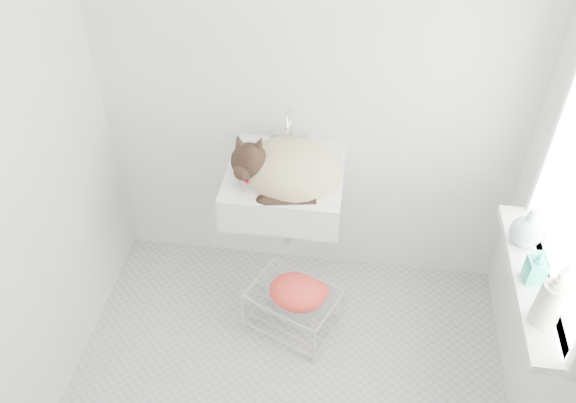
# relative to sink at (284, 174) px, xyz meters

# --- Properties ---
(floor) EXTENTS (2.20, 2.00, 0.02)m
(floor) POSITION_rel_sink_xyz_m (0.10, -0.74, -0.85)
(floor) COLOR #B3B3B3
(floor) RESTS_ON ground
(back_wall) EXTENTS (2.20, 0.02, 2.50)m
(back_wall) POSITION_rel_sink_xyz_m (0.10, 0.26, 0.40)
(back_wall) COLOR white
(back_wall) RESTS_ON ground
(windowsill) EXTENTS (0.16, 0.88, 0.04)m
(windowsill) POSITION_rel_sink_xyz_m (1.11, -0.54, -0.02)
(windowsill) COLOR white
(windowsill) RESTS_ON right_wall
(sink) EXTENTS (0.59, 0.51, 0.23)m
(sink) POSITION_rel_sink_xyz_m (0.00, 0.00, 0.00)
(sink) COLOR white
(sink) RESTS_ON back_wall
(faucet) EXTENTS (0.21, 0.15, 0.21)m
(faucet) POSITION_rel_sink_xyz_m (0.00, 0.18, 0.14)
(faucet) COLOR silver
(faucet) RESTS_ON sink
(cat) EXTENTS (0.54, 0.45, 0.33)m
(cat) POSITION_rel_sink_xyz_m (0.01, -0.02, 0.04)
(cat) COLOR tan
(cat) RESTS_ON sink
(wire_rack) EXTENTS (0.53, 0.47, 0.27)m
(wire_rack) POSITION_rel_sink_xyz_m (0.08, -0.26, -0.70)
(wire_rack) COLOR #BEBEBE
(wire_rack) RESTS_ON floor
(towel) EXTENTS (0.34, 0.28, 0.12)m
(towel) POSITION_rel_sink_xyz_m (0.11, -0.31, -0.55)
(towel) COLOR #D24B23
(towel) RESTS_ON wire_rack
(bottle_a) EXTENTS (0.13, 0.13, 0.24)m
(bottle_a) POSITION_rel_sink_xyz_m (1.10, -0.77, 0.00)
(bottle_a) COLOR white
(bottle_a) RESTS_ON windowsill
(bottle_b) EXTENTS (0.08, 0.08, 0.17)m
(bottle_b) POSITION_rel_sink_xyz_m (1.10, -0.56, 0.00)
(bottle_b) COLOR #1BA78F
(bottle_b) RESTS_ON windowsill
(bottle_c) EXTENTS (0.20, 0.20, 0.18)m
(bottle_c) POSITION_rel_sink_xyz_m (1.10, -0.34, 0.00)
(bottle_c) COLOR silver
(bottle_c) RESTS_ON windowsill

